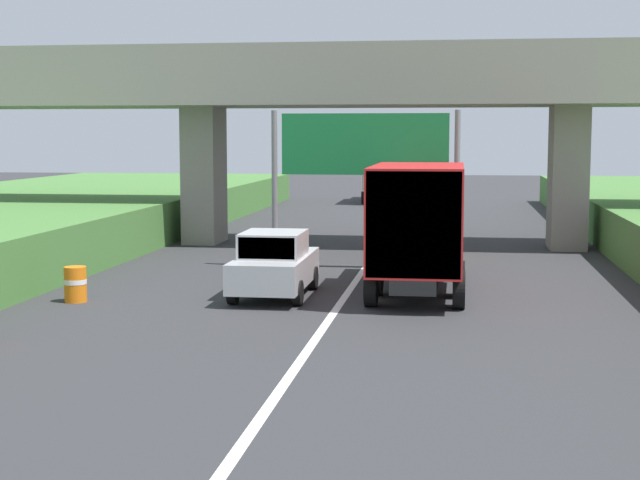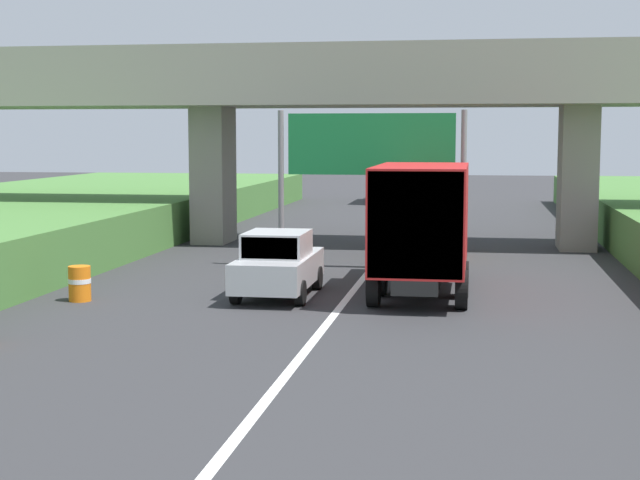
% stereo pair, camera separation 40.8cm
% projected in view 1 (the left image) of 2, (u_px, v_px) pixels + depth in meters
% --- Properties ---
extents(lane_centre_stripe, '(0.20, 98.24, 0.01)m').
position_uv_depth(lane_centre_stripe, '(362.00, 272.00, 29.56)').
color(lane_centre_stripe, white).
rests_on(lane_centre_stripe, ground).
extents(overpass_bridge, '(40.00, 4.80, 7.47)m').
position_uv_depth(overpass_bridge, '(382.00, 97.00, 36.11)').
color(overpass_bridge, gray).
rests_on(overpass_bridge, ground).
extents(overhead_highway_sign, '(5.88, 0.18, 4.97)m').
position_uv_depth(overhead_highway_sign, '(365.00, 154.00, 29.82)').
color(overhead_highway_sign, slate).
rests_on(overhead_highway_sign, ground).
extents(truck_white, '(2.44, 7.30, 3.44)m').
position_uv_depth(truck_white, '(385.00, 171.00, 60.04)').
color(truck_white, black).
rests_on(truck_white, ground).
extents(truck_red, '(2.44, 7.30, 3.44)m').
position_uv_depth(truck_red, '(419.00, 221.00, 25.59)').
color(truck_red, black).
rests_on(truck_red, ground).
extents(car_orange, '(1.86, 4.10, 1.72)m').
position_uv_depth(car_orange, '(418.00, 232.00, 33.18)').
color(car_orange, orange).
rests_on(car_orange, ground).
extents(car_silver, '(1.86, 4.10, 1.72)m').
position_uv_depth(car_silver, '(274.00, 264.00, 25.05)').
color(car_silver, '#B2B5B7').
rests_on(car_silver, ground).
extents(construction_barrel_3, '(0.57, 0.57, 0.90)m').
position_uv_depth(construction_barrel_3, '(75.00, 284.00, 24.32)').
color(construction_barrel_3, orange).
rests_on(construction_barrel_3, ground).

